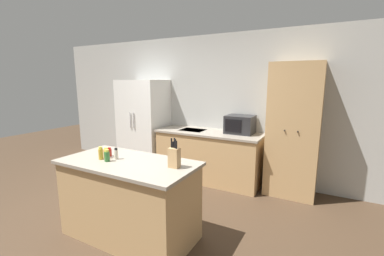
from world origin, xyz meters
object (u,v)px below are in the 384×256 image
(pantry_cabinet, at_px, (293,131))
(fire_extinguisher, at_px, (119,156))
(spice_bottle_amber_oil, at_px, (101,153))
(spice_bottle_pale_salt, at_px, (116,154))
(knife_block, at_px, (174,157))
(spice_bottle_tall_dark, at_px, (107,156))
(refrigerator, at_px, (144,125))
(spice_bottle_short_red, at_px, (109,152))
(spice_bottle_green_herb, at_px, (106,153))
(microwave, at_px, (240,124))

(pantry_cabinet, relative_size, fire_extinguisher, 4.81)
(spice_bottle_amber_oil, bearing_deg, spice_bottle_pale_salt, 30.27)
(pantry_cabinet, height_order, spice_bottle_pale_salt, pantry_cabinet)
(knife_block, xyz_separation_m, spice_bottle_tall_dark, (-0.76, -0.18, -0.05))
(refrigerator, bearing_deg, spice_bottle_short_red, -61.46)
(spice_bottle_short_red, bearing_deg, spice_bottle_pale_salt, -17.33)
(spice_bottle_pale_salt, bearing_deg, knife_block, 5.97)
(pantry_cabinet, bearing_deg, refrigerator, -178.30)
(spice_bottle_pale_salt, xyz_separation_m, fire_extinguisher, (-1.85, 1.88, -0.78))
(fire_extinguisher, bearing_deg, pantry_cabinet, 3.24)
(spice_bottle_amber_oil, xyz_separation_m, spice_bottle_pale_salt, (0.15, 0.09, -0.01))
(refrigerator, distance_m, spice_bottle_green_herb, 2.29)
(spice_bottle_short_red, xyz_separation_m, spice_bottle_amber_oil, (0.01, -0.14, 0.02))
(refrigerator, relative_size, spice_bottle_tall_dark, 13.44)
(refrigerator, distance_m, spice_bottle_pale_salt, 2.34)
(pantry_cabinet, bearing_deg, fire_extinguisher, -176.76)
(knife_block, bearing_deg, fire_extinguisher, 144.98)
(knife_block, height_order, fire_extinguisher, knife_block)
(pantry_cabinet, relative_size, microwave, 4.43)
(pantry_cabinet, xyz_separation_m, spice_bottle_short_red, (-1.78, -2.03, -0.07))
(pantry_cabinet, height_order, spice_bottle_amber_oil, pantry_cabinet)
(spice_bottle_tall_dark, height_order, spice_bottle_amber_oil, spice_bottle_amber_oil)
(knife_block, height_order, spice_bottle_pale_salt, knife_block)
(refrigerator, xyz_separation_m, knife_block, (1.95, -1.92, 0.12))
(spice_bottle_tall_dark, xyz_separation_m, fire_extinguisher, (-1.81, 1.99, -0.78))
(knife_block, height_order, spice_bottle_amber_oil, knife_block)
(spice_bottle_short_red, bearing_deg, knife_block, 1.73)
(spice_bottle_amber_oil, bearing_deg, microwave, 67.60)
(spice_bottle_amber_oil, bearing_deg, knife_block, 10.53)
(knife_block, relative_size, spice_bottle_tall_dark, 2.30)
(spice_bottle_short_red, height_order, spice_bottle_amber_oil, spice_bottle_amber_oil)
(pantry_cabinet, relative_size, spice_bottle_green_herb, 16.97)
(pantry_cabinet, relative_size, knife_block, 6.67)
(knife_block, xyz_separation_m, spice_bottle_short_red, (-0.89, -0.03, -0.06))
(spice_bottle_green_herb, distance_m, fire_extinguisher, 2.67)
(microwave, distance_m, spice_bottle_green_herb, 2.32)
(spice_bottle_amber_oil, relative_size, spice_bottle_pale_salt, 1.12)
(refrigerator, relative_size, spice_bottle_green_herb, 14.87)
(spice_bottle_tall_dark, bearing_deg, spice_bottle_amber_oil, 170.36)
(microwave, xyz_separation_m, spice_bottle_tall_dark, (-0.79, -2.23, -0.08))
(pantry_cabinet, xyz_separation_m, spice_bottle_green_herb, (-1.76, -2.10, -0.07))
(spice_bottle_tall_dark, distance_m, spice_bottle_short_red, 0.20)
(spice_bottle_short_red, distance_m, spice_bottle_amber_oil, 0.14)
(spice_bottle_green_herb, bearing_deg, spice_bottle_short_red, 108.40)
(spice_bottle_tall_dark, relative_size, spice_bottle_pale_salt, 1.01)
(microwave, height_order, spice_bottle_short_red, microwave)
(spice_bottle_amber_oil, relative_size, spice_bottle_green_herb, 1.22)
(spice_bottle_pale_salt, bearing_deg, microwave, 70.27)
(refrigerator, height_order, spice_bottle_pale_salt, refrigerator)
(refrigerator, bearing_deg, fire_extinguisher, -169.91)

